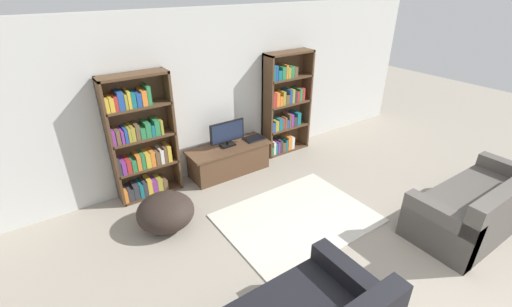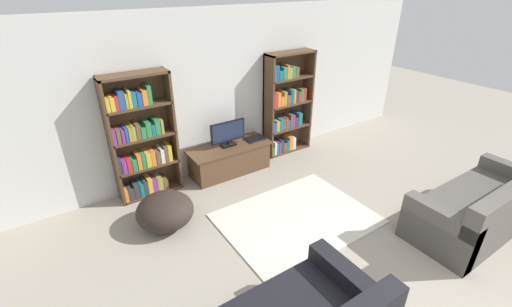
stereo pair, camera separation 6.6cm
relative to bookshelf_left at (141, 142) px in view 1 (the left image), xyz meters
The scene contains 9 objects.
wall_back 1.42m from the bookshelf_left, ahead, with size 8.80×0.06×2.60m.
bookshelf_left is the anchor object (origin of this frame).
bookshelf_right 2.63m from the bookshelf_left, ahead, with size 0.92×0.30×1.85m.
tv_stand 1.50m from the bookshelf_left, ahead, with size 1.39×0.53×0.48m.
television 1.37m from the bookshelf_left, ahead, with size 0.61×0.16×0.42m.
laptop 1.91m from the bookshelf_left, ahead, with size 0.34×0.25×0.03m.
area_rug 2.47m from the bookshelf_left, 50.42° to the right, with size 2.01×1.52×0.02m.
couch_right_sofa 4.66m from the bookshelf_left, 44.07° to the right, with size 1.99×0.88×0.86m.
beanbag_ottoman 1.12m from the bookshelf_left, 93.76° to the right, with size 0.75×0.75×0.45m, color #2D231E.
Camera 1 is at (-2.47, -0.53, 2.96)m, focal length 24.00 mm.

